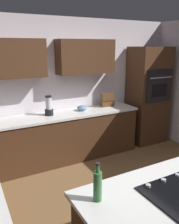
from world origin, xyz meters
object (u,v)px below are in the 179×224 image
wall_oven (148,96)px  mixing_bowl (82,108)px  blender (49,107)px  spice_rack (107,100)px  oil_bottle (98,185)px

wall_oven → mixing_bowl: 1.60m
mixing_bowl → blender: bearing=0.0°
wall_oven → spice_rack: bearing=-4.8°
mixing_bowl → oil_bottle: bearing=66.1°
blender → spice_rack: (-1.25, -0.05, -0.01)m
wall_oven → blender: (2.25, -0.03, 0.01)m
oil_bottle → mixing_bowl: bearing=-113.9°
spice_rack → wall_oven: bearing=175.2°
spice_rack → blender: bearing=2.3°
mixing_bowl → spice_rack: (-0.60, -0.05, 0.09)m
blender → spice_rack: 1.25m
mixing_bowl → oil_bottle: oil_bottle is taller
blender → mixing_bowl: size_ratio=1.88×
wall_oven → mixing_bowl: (1.60, -0.03, -0.09)m
spice_rack → oil_bottle: bearing=56.1°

